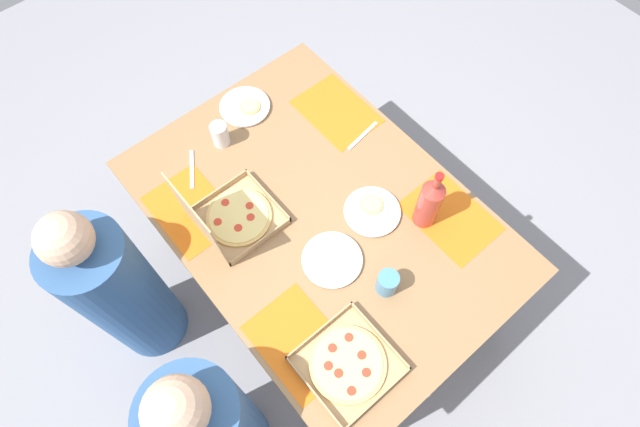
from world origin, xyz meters
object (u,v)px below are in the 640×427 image
(plate_far_left, at_px, (245,107))
(cup_dark, at_px, (387,283))
(pizza_box_corner_left, at_px, (348,364))
(soda_bottle, at_px, (429,202))
(pizza_box_edge_far, at_px, (230,218))
(diner_right_seat, at_px, (121,292))
(plate_near_left, at_px, (332,260))
(cup_clear_right, at_px, (220,134))
(plate_near_right, at_px, (372,211))

(plate_far_left, bearing_deg, cup_dark, 174.40)
(pizza_box_corner_left, relative_size, soda_bottle, 0.95)
(pizza_box_edge_far, xyz_separation_m, diner_right_seat, (0.16, 0.50, -0.29))
(pizza_box_corner_left, bearing_deg, plate_near_left, -32.78)
(plate_near_left, xyz_separation_m, cup_clear_right, (0.72, 0.00, 0.05))
(plate_near_right, relative_size, diner_right_seat, 0.20)
(plate_near_left, bearing_deg, pizza_box_corner_left, 147.22)
(pizza_box_corner_left, distance_m, diner_right_seat, 1.02)
(plate_near_right, bearing_deg, cup_clear_right, 21.42)
(plate_near_right, xyz_separation_m, cup_dark, (-0.27, 0.17, 0.04))
(pizza_box_edge_far, bearing_deg, cup_dark, -154.22)
(plate_near_left, relative_size, cup_dark, 2.29)
(pizza_box_corner_left, bearing_deg, plate_far_left, -19.18)
(plate_near_left, height_order, diner_right_seat, diner_right_seat)
(plate_far_left, height_order, cup_clear_right, cup_clear_right)
(plate_near_left, distance_m, diner_right_seat, 0.91)
(plate_near_left, bearing_deg, plate_far_left, -12.81)
(plate_near_left, distance_m, plate_far_left, 0.83)
(soda_bottle, xyz_separation_m, cup_dark, (-0.11, 0.31, -0.08))
(plate_near_right, height_order, soda_bottle, soda_bottle)
(plate_near_right, distance_m, diner_right_seat, 1.10)
(plate_near_right, xyz_separation_m, plate_far_left, (0.75, 0.08, 0.00))
(plate_near_right, xyz_separation_m, soda_bottle, (-0.15, -0.14, 0.12))
(diner_right_seat, bearing_deg, soda_bottle, -119.69)
(pizza_box_corner_left, xyz_separation_m, pizza_box_edge_far, (0.70, -0.01, 0.04))
(pizza_box_edge_far, distance_m, soda_bottle, 0.76)
(plate_near_right, height_order, plate_far_left, same)
(plate_near_right, bearing_deg, diner_right_seat, 63.69)
(plate_near_left, height_order, plate_near_right, plate_near_right)
(plate_near_right, bearing_deg, soda_bottle, -137.66)
(plate_far_left, bearing_deg, cup_clear_right, 114.07)
(plate_near_right, height_order, cup_dark, cup_dark)
(pizza_box_edge_far, height_order, cup_clear_right, pizza_box_edge_far)
(plate_far_left, relative_size, cup_clear_right, 2.05)
(pizza_box_edge_far, bearing_deg, cup_clear_right, -29.43)
(pizza_box_corner_left, distance_m, cup_clear_right, 1.07)
(pizza_box_corner_left, relative_size, cup_clear_right, 2.78)
(plate_near_left, bearing_deg, cup_clear_right, 0.24)
(diner_right_seat, bearing_deg, plate_near_right, -116.31)
(pizza_box_corner_left, distance_m, plate_near_left, 0.39)
(plate_near_left, bearing_deg, plate_near_right, -77.78)
(cup_dark, distance_m, cup_clear_right, 0.94)
(cup_clear_right, relative_size, diner_right_seat, 0.10)
(pizza_box_corner_left, distance_m, plate_near_right, 0.61)
(soda_bottle, xyz_separation_m, cup_clear_right, (0.82, 0.40, -0.08))
(cup_clear_right, bearing_deg, cup_dark, -174.69)
(plate_near_left, distance_m, cup_clear_right, 0.72)
(plate_far_left, bearing_deg, pizza_box_edge_far, 138.40)
(pizza_box_edge_far, height_order, cup_dark, pizza_box_edge_far)
(pizza_box_edge_far, distance_m, cup_dark, 0.65)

